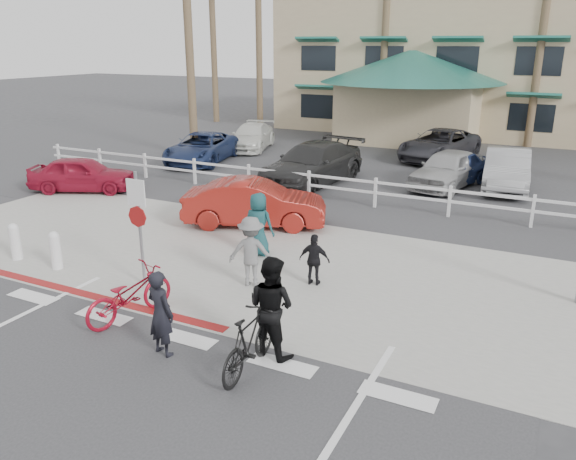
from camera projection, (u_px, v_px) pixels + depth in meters
The scene contains 32 objects.
ground at pixel (165, 354), 9.84m from camera, with size 140.00×140.00×0.00m, color #333335.
bike_path at pixel (79, 419), 8.14m from camera, with size 12.00×16.00×0.01m, color #333335.
sidewalk_plaza at pixel (282, 267), 13.66m from camera, with size 22.00×7.00×0.01m, color gray.
cross_street at pixel (341, 222), 17.05m from camera, with size 40.00×5.00×0.01m, color #333335.
parking_lot at pixel (418, 164), 25.12m from camera, with size 50.00×16.00×0.01m, color #333335.
curb_red at pixel (89, 295), 12.12m from camera, with size 7.00×0.25×0.02m, color maroon.
rail_fence at pixel (378, 193), 18.38m from camera, with size 29.40×0.16×1.00m, color silver, non-canonical shape.
building at pixel (512, 34), 33.52m from camera, with size 28.00×16.00×11.30m, color tan, non-canonical shape.
sign_post at pixel (140, 223), 12.21m from camera, with size 0.50×0.10×2.90m, color gray, non-canonical shape.
bollard_0 at pixel (56, 250), 13.41m from camera, with size 0.26×0.26×0.95m, color silver, non-canonical shape.
bollard_1 at pixel (15, 241), 14.00m from camera, with size 0.26×0.26×0.95m, color silver, non-canonical shape.
palm_0 at pixel (212, 5), 36.27m from camera, with size 4.00×4.00×15.00m, color black, non-canonical shape.
palm_1 at pixel (259, 20), 34.06m from camera, with size 4.00×4.00×13.00m, color black, non-canonical shape.
palm_3 at pixel (387, 7), 30.53m from camera, with size 4.00×4.00×14.00m, color black, non-canonical shape.
palm_5 at pixel (545, 14), 27.31m from camera, with size 4.00×4.00×13.00m, color black, non-canonical shape.
palm_10 at pixel (188, 23), 24.88m from camera, with size 4.00×4.00×12.00m, color black, non-canonical shape.
bike_red at pixel (129, 295), 10.96m from camera, with size 0.68×1.96×1.03m, color maroon.
rider_red at pixel (161, 313), 9.62m from camera, with size 0.57×0.37×1.56m, color black.
bike_black at pixel (249, 343), 9.18m from camera, with size 0.50×1.76×1.06m, color black.
rider_black at pixel (271, 306), 9.58m from camera, with size 0.89×0.69×1.82m, color black.
pedestrian_a at pixel (251, 252), 12.40m from camera, with size 1.03×0.59×1.60m, color slate.
pedestrian_child at pixel (314, 260), 12.48m from camera, with size 0.70×0.29×1.19m, color black.
pedestrian_b at pixel (259, 224), 14.20m from camera, with size 0.80×0.52×1.64m, color #153F43.
car_white_sedan at pixel (255, 203), 16.54m from camera, with size 1.46×4.17×1.38m, color maroon.
car_red_compact at pixel (82, 174), 20.44m from camera, with size 1.51×3.74×1.28m, color maroon.
lot_car_0 at pixel (201, 148), 25.31m from camera, with size 2.20×4.76×1.32m, color navy.
lot_car_1 at pixel (312, 164), 21.43m from camera, with size 2.17×5.34×1.55m, color black.
lot_car_2 at pixel (451, 169), 21.10m from camera, with size 1.58×3.92×1.34m, color navy.
lot_car_3 at pixel (507, 169), 20.75m from camera, with size 1.54×4.43×1.46m, color gray.
lot_car_4 at pixel (251, 137), 28.51m from camera, with size 1.77×4.35×1.26m, color silver.
lot_car_5 at pixel (439, 145), 25.89m from camera, with size 2.32×5.03×1.40m, color #2F2E34.
lot_car_6 at pixel (447, 169), 20.94m from camera, with size 1.66×4.13×1.41m, color #A1A1A1.
Camera 1 is at (5.77, -6.77, 5.20)m, focal length 35.00 mm.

